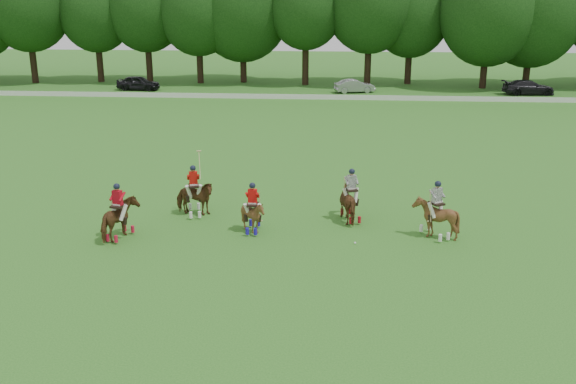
# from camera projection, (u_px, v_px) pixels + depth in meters

# --- Properties ---
(ground) EXTENTS (180.00, 180.00, 0.00)m
(ground) POSITION_uv_depth(u_px,v_px,m) (237.00, 261.00, 23.71)
(ground) COLOR #26611B
(ground) RESTS_ON ground
(tree_line) EXTENTS (117.98, 14.32, 14.75)m
(tree_line) POSITION_uv_depth(u_px,v_px,m) (309.00, 6.00, 66.99)
(tree_line) COLOR black
(tree_line) RESTS_ON ground
(boundary_rail) EXTENTS (120.00, 0.10, 0.44)m
(boundary_rail) POSITION_uv_depth(u_px,v_px,m) (300.00, 97.00, 59.82)
(boundary_rail) COLOR white
(boundary_rail) RESTS_ON ground
(car_left) EXTENTS (4.44, 2.07, 1.47)m
(car_left) POSITION_uv_depth(u_px,v_px,m) (138.00, 83.00, 65.22)
(car_left) COLOR black
(car_left) RESTS_ON ground
(car_mid) EXTENTS (4.18, 2.37, 1.30)m
(car_mid) POSITION_uv_depth(u_px,v_px,m) (355.00, 86.00, 63.59)
(car_mid) COLOR #98979C
(car_mid) RESTS_ON ground
(car_right) EXTENTS (5.03, 2.35, 1.42)m
(car_right) POSITION_uv_depth(u_px,v_px,m) (528.00, 87.00, 62.30)
(car_right) COLOR black
(car_right) RESTS_ON ground
(polo_red_a) EXTENTS (1.33, 2.06, 2.31)m
(polo_red_a) POSITION_uv_depth(u_px,v_px,m) (119.00, 219.00, 25.60)
(polo_red_a) COLOR #4A2A13
(polo_red_a) RESTS_ON ground
(polo_red_b) EXTENTS (1.85, 1.69, 2.83)m
(polo_red_b) POSITION_uv_depth(u_px,v_px,m) (194.00, 198.00, 28.33)
(polo_red_b) COLOR #4A2A13
(polo_red_b) RESTS_ON ground
(polo_red_c) EXTENTS (1.13, 1.27, 2.13)m
(polo_red_c) POSITION_uv_depth(u_px,v_px,m) (253.00, 215.00, 26.34)
(polo_red_c) COLOR #4A2A13
(polo_red_c) RESTS_ON ground
(polo_stripe_a) EXTENTS (1.42, 2.10, 2.33)m
(polo_stripe_a) POSITION_uv_depth(u_px,v_px,m) (351.00, 202.00, 27.66)
(polo_stripe_a) COLOR #4A2A13
(polo_stripe_a) RESTS_ON ground
(polo_stripe_b) EXTENTS (1.93, 1.99, 2.37)m
(polo_stripe_b) POSITION_uv_depth(u_px,v_px,m) (436.00, 217.00, 25.74)
(polo_stripe_b) COLOR #4A2A13
(polo_stripe_b) RESTS_ON ground
(polo_ball) EXTENTS (0.09, 0.09, 0.09)m
(polo_ball) POSITION_uv_depth(u_px,v_px,m) (355.00, 243.00, 25.27)
(polo_ball) COLOR white
(polo_ball) RESTS_ON ground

